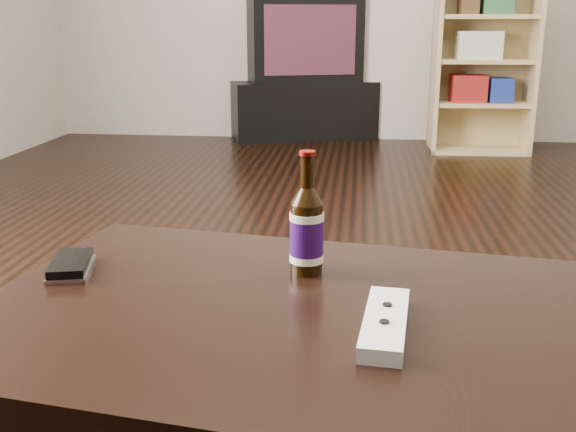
# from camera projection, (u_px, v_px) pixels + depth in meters

# --- Properties ---
(floor) EXTENTS (5.00, 6.00, 0.01)m
(floor) POSITION_uv_depth(u_px,v_px,m) (493.00, 328.00, 1.82)
(floor) COLOR black
(floor) RESTS_ON ground
(tv_stand) EXTENTS (1.09, 0.77, 0.39)m
(tv_stand) POSITION_uv_depth(u_px,v_px,m) (302.00, 109.00, 4.76)
(tv_stand) COLOR black
(tv_stand) RESTS_ON floor
(tv) EXTENTS (0.86, 0.68, 0.56)m
(tv) POSITION_uv_depth(u_px,v_px,m) (302.00, 39.00, 4.63)
(tv) COLOR black
(tv) RESTS_ON tv_stand
(bookshelf) EXTENTS (0.61, 0.29, 1.12)m
(bookshelf) POSITION_uv_depth(u_px,v_px,m) (482.00, 57.00, 4.10)
(bookshelf) COLOR tan
(bookshelf) RESTS_ON floor
(coffee_table) EXTENTS (1.15, 0.77, 0.40)m
(coffee_table) POSITION_uv_depth(u_px,v_px,m) (347.00, 348.00, 0.95)
(coffee_table) COLOR black
(coffee_table) RESTS_ON floor
(beer_bottle) EXTENTS (0.07, 0.07, 0.20)m
(beer_bottle) POSITION_uv_depth(u_px,v_px,m) (307.00, 231.00, 1.07)
(beer_bottle) COLOR black
(beer_bottle) RESTS_ON coffee_table
(phone) EXTENTS (0.09, 0.13, 0.02)m
(phone) POSITION_uv_depth(u_px,v_px,m) (71.00, 266.00, 1.10)
(phone) COLOR #B4B4B6
(phone) RESTS_ON coffee_table
(remote) EXTENTS (0.07, 0.20, 0.02)m
(remote) POSITION_uv_depth(u_px,v_px,m) (385.00, 323.00, 0.88)
(remote) COLOR silver
(remote) RESTS_ON coffee_table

